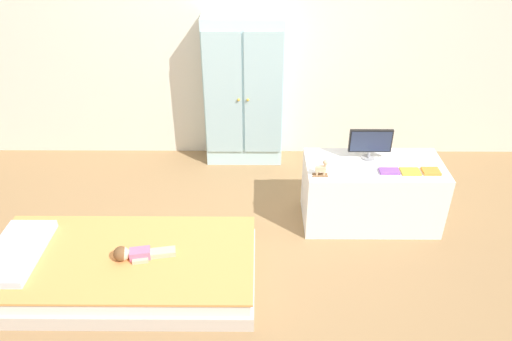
# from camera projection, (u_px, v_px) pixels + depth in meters

# --- Properties ---
(ground_plane) EXTENTS (10.00, 10.00, 0.02)m
(ground_plane) POSITION_uv_depth(u_px,v_px,m) (235.00, 258.00, 3.44)
(ground_plane) COLOR #99754C
(back_wall) EXTENTS (6.40, 0.05, 2.70)m
(back_wall) POSITION_uv_depth(u_px,v_px,m) (239.00, 10.00, 4.07)
(back_wall) COLOR silver
(back_wall) RESTS_ON ground_plane
(bed) EXTENTS (1.74, 0.85, 0.22)m
(bed) POSITION_uv_depth(u_px,v_px,m) (123.00, 268.00, 3.18)
(bed) COLOR beige
(bed) RESTS_ON ground_plane
(pillow) EXTENTS (0.32, 0.61, 0.05)m
(pillow) POSITION_uv_depth(u_px,v_px,m) (16.00, 252.00, 3.11)
(pillow) COLOR silver
(pillow) RESTS_ON bed
(doll) EXTENTS (0.39, 0.15, 0.10)m
(doll) POSITION_uv_depth(u_px,v_px,m) (133.00, 254.00, 3.08)
(doll) COLOR #D6668E
(doll) RESTS_ON bed
(wardrobe) EXTENTS (0.69, 0.29, 1.34)m
(wardrobe) POSITION_uv_depth(u_px,v_px,m) (244.00, 93.00, 4.27)
(wardrobe) COLOR silver
(wardrobe) RESTS_ON ground_plane
(tv_stand) EXTENTS (1.02, 0.49, 0.51)m
(tv_stand) POSITION_uv_depth(u_px,v_px,m) (371.00, 193.00, 3.68)
(tv_stand) COLOR white
(tv_stand) RESTS_ON ground_plane
(tv_monitor) EXTENTS (0.32, 0.10, 0.24)m
(tv_monitor) POSITION_uv_depth(u_px,v_px,m) (370.00, 142.00, 3.54)
(tv_monitor) COLOR #99999E
(tv_monitor) RESTS_ON tv_stand
(rocking_horse_toy) EXTENTS (0.11, 0.04, 0.13)m
(rocking_horse_toy) POSITION_uv_depth(u_px,v_px,m) (322.00, 168.00, 3.38)
(rocking_horse_toy) COLOR #8E6642
(rocking_horse_toy) RESTS_ON tv_stand
(book_purple) EXTENTS (0.14, 0.08, 0.02)m
(book_purple) POSITION_uv_depth(u_px,v_px,m) (389.00, 171.00, 3.44)
(book_purple) COLOR #8E51B2
(book_purple) RESTS_ON tv_stand
(book_yellow) EXTENTS (0.13, 0.11, 0.01)m
(book_yellow) POSITION_uv_depth(u_px,v_px,m) (410.00, 172.00, 3.45)
(book_yellow) COLOR gold
(book_yellow) RESTS_ON tv_stand
(book_orange) EXTENTS (0.12, 0.10, 0.02)m
(book_orange) POSITION_uv_depth(u_px,v_px,m) (431.00, 171.00, 3.44)
(book_orange) COLOR orange
(book_orange) RESTS_ON tv_stand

